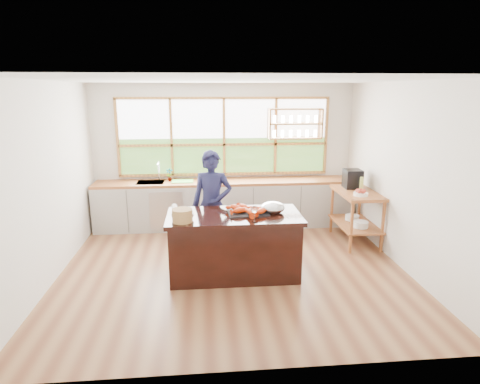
{
  "coord_description": "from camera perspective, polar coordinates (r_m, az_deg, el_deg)",
  "views": [
    {
      "loc": [
        -0.4,
        -5.48,
        2.57
      ],
      "look_at": [
        0.12,
        0.15,
        1.13
      ],
      "focal_mm": 30.0,
      "sensor_mm": 36.0,
      "label": 1
    }
  ],
  "objects": [
    {
      "name": "ground_plane",
      "position": [
        6.07,
        -0.98,
        -10.78
      ],
      "size": [
        5.0,
        5.0,
        0.0
      ],
      "primitive_type": "plane",
      "color": "#90623C"
    },
    {
      "name": "room_shell",
      "position": [
        6.06,
        -1.19,
        6.53
      ],
      "size": [
        5.02,
        4.52,
        2.71
      ],
      "color": "silver",
      "rests_on": "ground_plane"
    },
    {
      "name": "back_counter",
      "position": [
        7.73,
        -2.21,
        -1.61
      ],
      "size": [
        4.9,
        0.63,
        0.9
      ],
      "color": "#ACA8A2",
      "rests_on": "ground_plane"
    },
    {
      "name": "right_shelf_unit",
      "position": [
        7.15,
        16.23,
        -2.24
      ],
      "size": [
        0.62,
        1.1,
        0.9
      ],
      "color": "#9E532E",
      "rests_on": "ground_plane"
    },
    {
      "name": "island",
      "position": [
        5.7,
        -0.85,
        -7.49
      ],
      "size": [
        1.85,
        0.9,
        0.9
      ],
      "color": "black",
      "rests_on": "ground_plane"
    },
    {
      "name": "cook",
      "position": [
        6.18,
        -3.99,
        -1.91
      ],
      "size": [
        0.68,
        0.5,
        1.7
      ],
      "primitive_type": "imported",
      "rotation": [
        0.0,
        0.0,
        -0.16
      ],
      "color": "#191A3C",
      "rests_on": "ground_plane"
    },
    {
      "name": "potted_plant",
      "position": [
        7.67,
        -10.02,
        2.45
      ],
      "size": [
        0.14,
        0.1,
        0.25
      ],
      "primitive_type": "imported",
      "rotation": [
        0.0,
        0.0,
        -0.11
      ],
      "color": "slate",
      "rests_on": "back_counter"
    },
    {
      "name": "cutting_board",
      "position": [
        7.61,
        -8.16,
        1.54
      ],
      "size": [
        0.4,
        0.3,
        0.01
      ],
      "primitive_type": "cube",
      "rotation": [
        0.0,
        0.0,
        0.0
      ],
      "color": "#5DCE4A",
      "rests_on": "back_counter"
    },
    {
      "name": "espresso_machine",
      "position": [
        7.29,
        15.72,
        1.82
      ],
      "size": [
        0.3,
        0.32,
        0.33
      ],
      "primitive_type": "cube",
      "rotation": [
        0.0,
        0.0,
        -0.03
      ],
      "color": "black",
      "rests_on": "right_shelf_unit"
    },
    {
      "name": "wine_bottle",
      "position": [
        7.05,
        16.9,
        1.02
      ],
      "size": [
        0.08,
        0.08,
        0.25
      ],
      "primitive_type": "cylinder",
      "rotation": [
        0.0,
        0.0,
        -0.29
      ],
      "color": "#A8AC4E",
      "rests_on": "right_shelf_unit"
    },
    {
      "name": "fruit_bowl",
      "position": [
        6.82,
        16.81,
        -0.13
      ],
      "size": [
        0.23,
        0.23,
        0.11
      ],
      "color": "white",
      "rests_on": "right_shelf_unit"
    },
    {
      "name": "slate_board",
      "position": [
        5.6,
        1.13,
        -2.97
      ],
      "size": [
        0.58,
        0.44,
        0.02
      ],
      "primitive_type": "cube",
      "rotation": [
        0.0,
        0.0,
        0.08
      ],
      "color": "black",
      "rests_on": "island"
    },
    {
      "name": "lobster_pile",
      "position": [
        5.57,
        1.06,
        -2.52
      ],
      "size": [
        0.55,
        0.48,
        0.08
      ],
      "color": "#E95102",
      "rests_on": "slate_board"
    },
    {
      "name": "mixing_bowl_left",
      "position": [
        5.39,
        -8.16,
        -3.21
      ],
      "size": [
        0.3,
        0.3,
        0.15
      ],
      "primitive_type": "ellipsoid",
      "color": "#B5B8BD",
      "rests_on": "island"
    },
    {
      "name": "mixing_bowl_right",
      "position": [
        5.64,
        4.68,
        -2.22
      ],
      "size": [
        0.34,
        0.34,
        0.16
      ],
      "primitive_type": "ellipsoid",
      "color": "#B5B8BD",
      "rests_on": "island"
    },
    {
      "name": "wine_glass",
      "position": [
        5.21,
        2.06,
        -2.56
      ],
      "size": [
        0.08,
        0.08,
        0.22
      ],
      "color": "white",
      "rests_on": "island"
    },
    {
      "name": "wicker_basket",
      "position": [
        5.28,
        -8.21,
        -3.33
      ],
      "size": [
        0.27,
        0.27,
        0.17
      ],
      "primitive_type": "cylinder",
      "color": "tan",
      "rests_on": "island"
    },
    {
      "name": "parchment_roll",
      "position": [
        5.74,
        -9.28,
        -2.41
      ],
      "size": [
        0.11,
        0.31,
        0.08
      ],
      "primitive_type": "cylinder",
      "rotation": [
        1.57,
        0.0,
        0.1
      ],
      "color": "silver",
      "rests_on": "island"
    }
  ]
}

